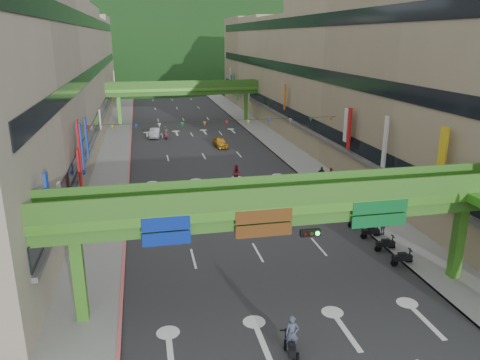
# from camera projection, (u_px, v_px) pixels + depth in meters

# --- Properties ---
(road_slab) EXTENTS (18.00, 140.00, 0.02)m
(road_slab) POSITION_uv_depth(u_px,v_px,m) (195.00, 140.00, 68.09)
(road_slab) COLOR #28282B
(road_slab) RESTS_ON ground
(sidewalk_left) EXTENTS (4.00, 140.00, 0.15)m
(sidewalk_left) POSITION_uv_depth(u_px,v_px,m) (117.00, 143.00, 65.89)
(sidewalk_left) COLOR gray
(sidewalk_left) RESTS_ON ground
(sidewalk_right) EXTENTS (4.00, 140.00, 0.15)m
(sidewalk_right) POSITION_uv_depth(u_px,v_px,m) (268.00, 136.00, 70.24)
(sidewalk_right) COLOR gray
(sidewalk_right) RESTS_ON ground
(curb_left) EXTENTS (0.20, 140.00, 0.18)m
(curb_left) POSITION_uv_depth(u_px,v_px,m) (131.00, 142.00, 66.27)
(curb_left) COLOR #CC5959
(curb_left) RESTS_ON ground
(curb_right) EXTENTS (0.20, 140.00, 0.18)m
(curb_right) POSITION_uv_depth(u_px,v_px,m) (255.00, 137.00, 69.86)
(curb_right) COLOR gray
(curb_right) RESTS_ON ground
(building_row_left) EXTENTS (12.80, 95.00, 19.00)m
(building_row_left) POSITION_uv_depth(u_px,v_px,m) (49.00, 76.00, 61.57)
(building_row_left) COLOR #9E937F
(building_row_left) RESTS_ON ground
(building_row_right) EXTENTS (12.80, 95.00, 19.00)m
(building_row_right) POSITION_uv_depth(u_px,v_px,m) (320.00, 72.00, 69.05)
(building_row_right) COLOR gray
(building_row_right) RESTS_ON ground
(overpass_near) EXTENTS (28.00, 12.27, 7.10)m
(overpass_near) POSITION_uv_depth(u_px,v_px,m) (306.00, 216.00, 25.02)
(overpass_near) COLOR #4C9E2D
(overpass_near) RESTS_ON ground
(overpass_far) EXTENTS (28.00, 2.20, 7.10)m
(overpass_far) POSITION_uv_depth(u_px,v_px,m) (184.00, 91.00, 80.53)
(overpass_far) COLOR #4C9E2D
(overpass_far) RESTS_ON ground
(hill_left) EXTENTS (168.00, 140.00, 112.00)m
(hill_left) POSITION_uv_depth(u_px,v_px,m) (118.00, 78.00, 168.00)
(hill_left) COLOR #1C4419
(hill_left) RESTS_ON ground
(hill_right) EXTENTS (208.00, 176.00, 128.00)m
(hill_right) POSITION_uv_depth(u_px,v_px,m) (218.00, 73.00, 194.61)
(hill_right) COLOR #1C4419
(hill_right) RESTS_ON ground
(bunting_string) EXTENTS (26.00, 0.36, 0.47)m
(bunting_string) POSITION_uv_depth(u_px,v_px,m) (216.00, 123.00, 47.64)
(bunting_string) COLOR black
(bunting_string) RESTS_ON ground
(scooter_rider_near) EXTENTS (0.77, 1.57, 2.10)m
(scooter_rider_near) POSITION_uv_depth(u_px,v_px,m) (292.00, 338.00, 21.76)
(scooter_rider_near) COLOR black
(scooter_rider_near) RESTS_ON ground
(scooter_rider_mid) EXTENTS (0.99, 1.59, 2.16)m
(scooter_rider_mid) POSITION_uv_depth(u_px,v_px,m) (237.00, 175.00, 46.98)
(scooter_rider_mid) COLOR black
(scooter_rider_mid) RESTS_ON ground
(scooter_rider_left) EXTENTS (1.11, 1.58, 2.12)m
(scooter_rider_left) POSITION_uv_depth(u_px,v_px,m) (149.00, 203.00, 39.10)
(scooter_rider_left) COLOR gray
(scooter_rider_left) RESTS_ON ground
(scooter_rider_far) EXTENTS (0.76, 1.60, 1.89)m
(scooter_rider_far) POSITION_uv_depth(u_px,v_px,m) (166.00, 132.00, 68.54)
(scooter_rider_far) COLOR maroon
(scooter_rider_far) RESTS_ON ground
(parked_scooter_row) EXTENTS (1.60, 9.35, 1.08)m
(parked_scooter_row) POSITION_uv_depth(u_px,v_px,m) (371.00, 232.00, 34.73)
(parked_scooter_row) COLOR black
(parked_scooter_row) RESTS_ON ground
(car_silver) EXTENTS (1.96, 4.32, 1.37)m
(car_silver) POSITION_uv_depth(u_px,v_px,m) (155.00, 133.00, 69.52)
(car_silver) COLOR #B0AEB7
(car_silver) RESTS_ON ground
(car_yellow) EXTENTS (1.86, 3.94, 1.30)m
(car_yellow) POSITION_uv_depth(u_px,v_px,m) (220.00, 142.00, 63.45)
(car_yellow) COLOR gold
(car_yellow) RESTS_ON ground
(pedestrian_red) EXTENTS (0.89, 0.81, 1.49)m
(pedestrian_red) POSITION_uv_depth(u_px,v_px,m) (331.00, 177.00, 47.66)
(pedestrian_red) COLOR #A9320B
(pedestrian_red) RESTS_ON ground
(pedestrian_dark) EXTENTS (0.93, 0.49, 1.52)m
(pedestrian_dark) POSITION_uv_depth(u_px,v_px,m) (321.00, 175.00, 48.07)
(pedestrian_dark) COLOR #23222A
(pedestrian_dark) RESTS_ON ground
(pedestrian_blue) EXTENTS (0.94, 0.70, 1.82)m
(pedestrian_blue) POSITION_uv_depth(u_px,v_px,m) (382.00, 225.00, 34.95)
(pedestrian_blue) COLOR #303756
(pedestrian_blue) RESTS_ON ground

